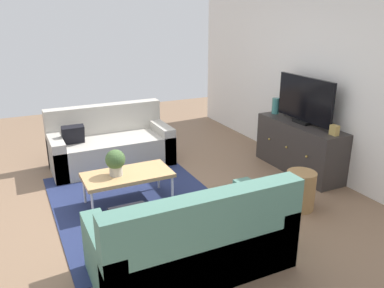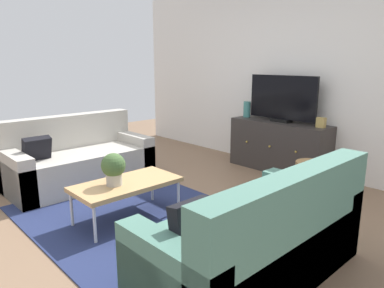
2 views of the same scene
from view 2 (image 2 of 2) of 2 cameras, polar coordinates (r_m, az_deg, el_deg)
name	(u,v)px [view 2 (image 2 of 2)]	position (r m, az deg, el deg)	size (l,w,h in m)	color
ground_plane	(152,215)	(3.77, -6.47, -11.15)	(10.00, 10.00, 0.00)	#84664C
wall_back	(294,75)	(5.35, 15.99, 10.55)	(6.40, 0.12, 2.70)	white
area_rug	(140,218)	(3.69, -8.39, -11.67)	(2.50, 1.90, 0.01)	navy
couch_left_side	(77,162)	(4.80, -17.87, -2.70)	(0.84, 1.73, 0.86)	#B2ADA3
couch_right_side	(261,243)	(2.66, 10.91, -15.35)	(0.84, 1.73, 0.86)	#4C7A6B
coffee_table	(127,185)	(3.56, -10.43, -6.46)	(0.53, 1.03, 0.39)	tan
potted_plant	(113,168)	(3.44, -12.44, -3.71)	(0.23, 0.23, 0.31)	#B7B2A8
tv_console	(279,146)	(5.25, 13.75, -0.36)	(1.44, 0.47, 0.71)	#332D2B
flat_screen_tv	(283,99)	(5.15, 14.29, 7.02)	(1.04, 0.16, 0.64)	black
glass_vase	(247,109)	(5.51, 8.78, 5.51)	(0.11, 0.11, 0.24)	teal
mantel_clock	(321,123)	(4.87, 19.93, 3.25)	(0.11, 0.07, 0.13)	tan
wicker_basket	(310,182)	(4.22, 18.33, -5.75)	(0.34, 0.34, 0.46)	#9E7547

